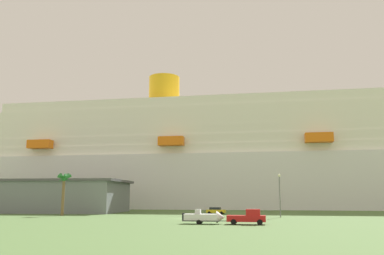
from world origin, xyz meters
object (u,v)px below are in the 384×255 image
at_px(pickup_truck, 248,217).
at_px(street_lamp, 280,189).
at_px(cruise_ship, 245,162).
at_px(palm_tree, 64,183).
at_px(parked_car_white_van, 20,210).
at_px(parked_car_yellow_taxi, 216,211).
at_px(small_boat_on_trailer, 206,217).

bearing_deg(pickup_truck, street_lamp, 71.16).
height_order(cruise_ship, palm_tree, cruise_ship).
bearing_deg(parked_car_white_van, palm_tree, -33.29).
bearing_deg(palm_tree, parked_car_white_van, 146.71).
distance_m(street_lamp, parked_car_yellow_taxi, 19.11).
bearing_deg(small_boat_on_trailer, street_lamp, 56.80).
bearing_deg(street_lamp, parked_car_yellow_taxi, 135.08).
xyz_separation_m(palm_tree, parked_car_white_van, (-14.56, 9.56, -6.10)).
relative_size(small_boat_on_trailer, parked_car_white_van, 1.62).
xyz_separation_m(cruise_ship, parked_car_white_van, (-55.31, -45.04, -14.78)).
bearing_deg(pickup_truck, parked_car_yellow_taxi, 99.99).
bearing_deg(small_boat_on_trailer, cruise_ship, 83.67).
height_order(small_boat_on_trailer, palm_tree, palm_tree).
relative_size(parked_car_yellow_taxi, parked_car_white_van, 1.06).
distance_m(pickup_truck, parked_car_white_van, 62.44).
height_order(parked_car_yellow_taxi, parked_car_white_van, same).
xyz_separation_m(street_lamp, parked_car_yellow_taxi, (-13.13, 13.09, -4.63)).
bearing_deg(parked_car_white_van, cruise_ship, 39.16).
height_order(small_boat_on_trailer, parked_car_white_van, small_boat_on_trailer).
distance_m(small_boat_on_trailer, parked_car_yellow_taxi, 33.47).
distance_m(pickup_truck, palm_tree, 45.40).
bearing_deg(cruise_ship, pickup_truck, -91.78).
bearing_deg(street_lamp, palm_tree, 176.58).
distance_m(small_boat_on_trailer, palm_tree, 40.01).
distance_m(palm_tree, parked_car_yellow_taxi, 34.50).
xyz_separation_m(small_boat_on_trailer, parked_car_white_van, (-46.69, 32.66, -0.13)).
bearing_deg(pickup_truck, palm_tree, 148.33).
relative_size(pickup_truck, parked_car_white_van, 1.32).
distance_m(palm_tree, parked_car_white_van, 18.46).
height_order(small_boat_on_trailer, parked_car_yellow_taxi, small_boat_on_trailer).
bearing_deg(parked_car_white_van, parked_car_yellow_taxi, 0.99).
relative_size(cruise_ship, pickup_truck, 40.22).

